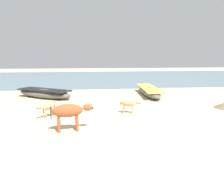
% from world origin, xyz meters
% --- Properties ---
extents(ground, '(80.00, 80.00, 0.00)m').
position_xyz_m(ground, '(0.00, 0.00, 0.00)').
color(ground, beige).
extents(sea_water, '(60.00, 20.00, 0.08)m').
position_xyz_m(sea_water, '(0.00, 18.02, 0.04)').
color(sea_water, slate).
rests_on(sea_water, ground).
extents(fishing_boat_0, '(1.44, 4.82, 0.73)m').
position_xyz_m(fishing_boat_0, '(1.71, 5.21, 0.29)').
color(fishing_boat_0, '#5B5651').
rests_on(fishing_boat_0, ground).
extents(fishing_boat_3, '(4.20, 3.24, 0.76)m').
position_xyz_m(fishing_boat_3, '(-5.42, 5.00, 0.31)').
color(fishing_boat_3, '#5B5651').
rests_on(fishing_boat_3, ground).
extents(cow_adult_rust, '(1.53, 0.56, 0.99)m').
position_xyz_m(cow_adult_rust, '(-3.21, -1.26, 0.71)').
color(cow_adult_rust, '#9E4C28').
rests_on(cow_adult_rust, ground).
extents(calf_near_tan, '(0.96, 0.49, 0.64)m').
position_xyz_m(calf_near_tan, '(-0.63, 0.76, 0.46)').
color(calf_near_tan, tan).
rests_on(calf_near_tan, ground).
extents(calf_far_dun, '(0.75, 0.87, 0.64)m').
position_xyz_m(calf_far_dun, '(-4.32, 0.53, 0.46)').
color(calf_far_dun, tan).
rests_on(calf_far_dun, ground).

